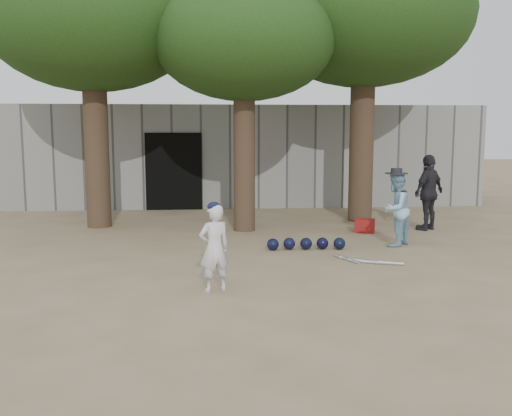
{
  "coord_description": "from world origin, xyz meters",
  "views": [
    {
      "loc": [
        -0.19,
        -8.6,
        2.26
      ],
      "look_at": [
        0.6,
        1.0,
        0.95
      ],
      "focal_mm": 40.0,
      "sensor_mm": 36.0,
      "label": 1
    }
  ],
  "objects": [
    {
      "name": "red_bag",
      "position": [
        3.27,
        3.72,
        0.15
      ],
      "size": [
        0.51,
        0.45,
        0.3
      ],
      "primitive_type": "cube",
      "rotation": [
        0.0,
        0.0,
        -0.36
      ],
      "color": "maroon",
      "rests_on": "ground"
    },
    {
      "name": "back_building",
      "position": [
        -0.0,
        10.33,
        1.5
      ],
      "size": [
        16.0,
        5.24,
        3.0
      ],
      "color": "gray",
      "rests_on": "ground"
    },
    {
      "name": "spectator_blue",
      "position": [
        3.45,
        2.21,
        0.73
      ],
      "size": [
        0.9,
        0.89,
        1.47
      ],
      "primitive_type": "imported",
      "rotation": [
        0.0,
        0.0,
        3.91
      ],
      "color": "#8ABAD5",
      "rests_on": "ground"
    },
    {
      "name": "spectator_dark",
      "position": [
        4.79,
        3.94,
        0.86
      ],
      "size": [
        1.06,
        0.94,
        1.73
      ],
      "primitive_type": "imported",
      "rotation": [
        0.0,
        0.0,
        3.78
      ],
      "color": "black",
      "rests_on": "ground"
    },
    {
      "name": "ground",
      "position": [
        0.0,
        0.0,
        0.0
      ],
      "size": [
        70.0,
        70.0,
        0.0
      ],
      "primitive_type": "plane",
      "color": "#937C5E",
      "rests_on": "ground"
    },
    {
      "name": "helmet_row",
      "position": [
        1.64,
        1.99,
        0.12
      ],
      "size": [
        1.51,
        0.3,
        0.23
      ],
      "color": "black",
      "rests_on": "ground"
    },
    {
      "name": "tree_row",
      "position": [
        0.74,
        5.02,
        4.69
      ],
      "size": [
        11.4,
        5.8,
        6.69
      ],
      "color": "brown",
      "rests_on": "ground"
    },
    {
      "name": "boy_player",
      "position": [
        -0.13,
        -0.72,
        0.62
      ],
      "size": [
        0.53,
        0.45,
        1.24
      ],
      "primitive_type": "imported",
      "rotation": [
        0.0,
        0.0,
        3.53
      ],
      "color": "silver",
      "rests_on": "ground"
    },
    {
      "name": "bat_pile",
      "position": [
        2.47,
        0.86,
        0.03
      ],
      "size": [
        1.06,
        0.85,
        0.06
      ],
      "color": "silver",
      "rests_on": "ground"
    }
  ]
}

